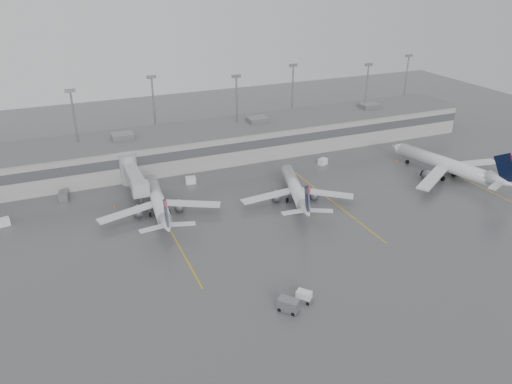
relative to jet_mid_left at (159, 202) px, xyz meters
name	(u,v)px	position (x,y,z in m)	size (l,w,h in m)	color
ground	(313,277)	(17.86, -31.71, -2.78)	(260.00, 260.00, 0.00)	#4B4B4D
terminal	(204,144)	(17.85, 26.27, 1.39)	(152.00, 17.00, 9.45)	#A0A09C
light_masts	(196,108)	(17.86, 32.04, 9.25)	(142.40, 8.00, 20.60)	gray
jet_bridge_right	(132,174)	(-2.64, 14.01, 1.09)	(4.00, 17.20, 7.00)	#A8AAAD
stand_markings	(255,214)	(17.86, -7.71, -2.77)	(105.25, 40.00, 0.01)	#DFA50D
jet_mid_left	(159,202)	(0.00, 0.00, 0.00)	(24.56, 27.62, 8.94)	silver
jet_mid_right	(296,189)	(28.27, -5.13, -0.05)	(23.22, 26.41, 8.77)	silver
jet_far_right	(448,165)	(66.85, -7.99, 0.53)	(28.55, 32.37, 10.63)	silver
baggage_tug	(304,297)	(13.54, -36.58, -2.13)	(2.86, 2.98, 1.66)	white
baggage_cart	(288,305)	(10.34, -37.78, -1.76)	(3.29, 3.45, 1.96)	slate
gse_uld_a	(4,222)	(-28.85, 7.10, -2.01)	(2.16, 1.44, 1.53)	white
gse_uld_b	(191,180)	(10.18, 12.48, -1.97)	(2.28, 1.52, 1.61)	white
gse_uld_c	(323,162)	(44.21, 10.88, -1.98)	(2.24, 1.49, 1.59)	white
gse_loader	(64,196)	(-17.24, 14.82, -1.86)	(1.84, 2.94, 1.84)	slate
cone_b	(114,205)	(-7.90, 7.06, -2.43)	(0.44, 0.44, 0.70)	#FF6705
cone_c	(294,184)	(31.58, 1.99, -2.46)	(0.39, 0.39, 0.63)	#FF6705
cone_d	(397,160)	(62.72, 5.15, -2.43)	(0.43, 0.43, 0.69)	#FF6705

